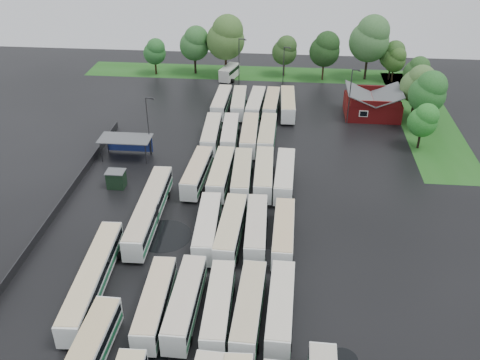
{
  "coord_description": "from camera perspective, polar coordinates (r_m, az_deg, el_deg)",
  "views": [
    {
      "loc": [
        8.12,
        -52.69,
        40.42
      ],
      "look_at": [
        2.0,
        12.0,
        2.5
      ],
      "focal_mm": 40.0,
      "sensor_mm": 36.0,
      "label": 1
    }
  ],
  "objects": [
    {
      "name": "tree_north_4",
      "position": [
        119.53,
        9.1,
        13.65
      ],
      "size": [
        6.55,
        6.55,
        10.84
      ],
      "color": "#3C2B1B",
      "rests_on": "ground"
    },
    {
      "name": "bus_r1c1",
      "position": [
        56.66,
        -5.87,
        -12.85
      ],
      "size": [
        2.7,
        12.09,
        3.36
      ],
      "rotation": [
        0.0,
        0.0,
        -0.01
      ],
      "color": "silver",
      "rests_on": "ground"
    },
    {
      "name": "bus_r3c0",
      "position": [
        78.77,
        -4.59,
        0.82
      ],
      "size": [
        3.12,
        11.99,
        3.31
      ],
      "rotation": [
        0.0,
        0.0,
        -0.05
      ],
      "color": "silver",
      "rests_on": "ground"
    },
    {
      "name": "puddle_3",
      "position": [
        65.03,
        3.49,
        -8.23
      ],
      "size": [
        3.46,
        3.46,
        0.01
      ],
      "primitive_type": "cylinder",
      "color": "black",
      "rests_on": "ground"
    },
    {
      "name": "bus_r4c2",
      "position": [
        89.71,
        1.01,
        4.83
      ],
      "size": [
        2.9,
        12.39,
        3.43
      ],
      "rotation": [
        0.0,
        0.0,
        0.02
      ],
      "color": "silver",
      "rests_on": "ground"
    },
    {
      "name": "bus_r2c3",
      "position": [
        66.53,
        1.73,
        -5.21
      ],
      "size": [
        2.87,
        11.95,
        3.31
      ],
      "rotation": [
        0.0,
        0.0,
        0.03
      ],
      "color": "silver",
      "rests_on": "ground"
    },
    {
      "name": "tree_north_2",
      "position": [
        119.81,
        -1.48,
        15.01
      ],
      "size": [
        8.35,
        8.35,
        13.83
      ],
      "color": "black",
      "rests_on": "ground"
    },
    {
      "name": "tree_north_6",
      "position": [
        123.23,
        16.0,
        12.74
      ],
      "size": [
        5.31,
        5.31,
        8.79
      ],
      "color": "black",
      "rests_on": "ground"
    },
    {
      "name": "bus_r1c3",
      "position": [
        55.75,
        0.97,
        -13.54
      ],
      "size": [
        2.94,
        12.06,
        3.34
      ],
      "rotation": [
        0.0,
        0.0,
        -0.03
      ],
      "color": "silver",
      "rests_on": "ground"
    },
    {
      "name": "lamp_post_back_w",
      "position": [
        113.82,
        -0.04,
        12.72
      ],
      "size": [
        1.62,
        0.32,
        10.51
      ],
      "color": "#2D2D30",
      "rests_on": "ground"
    },
    {
      "name": "bus_r2c4",
      "position": [
        66.1,
        4.66,
        -5.61
      ],
      "size": [
        2.63,
        11.73,
        3.26
      ],
      "rotation": [
        0.0,
        0.0,
        -0.01
      ],
      "color": "silver",
      "rests_on": "ground"
    },
    {
      "name": "tree_east_3",
      "position": [
        114.72,
        18.37,
        10.99
      ],
      "size": [
        5.11,
        5.11,
        8.46
      ],
      "color": "black",
      "rests_on": "ground"
    },
    {
      "name": "bus_r2c1",
      "position": [
        66.82,
        -3.5,
        -5.05
      ],
      "size": [
        3.09,
        12.22,
        3.37
      ],
      "rotation": [
        0.0,
        0.0,
        0.04
      ],
      "color": "silver",
      "rests_on": "ground"
    },
    {
      "name": "west_fence",
      "position": [
        78.66,
        -18.13,
        -1.82
      ],
      "size": [
        0.1,
        50.0,
        1.2
      ],
      "primitive_type": "cube",
      "color": "#2D2D30",
      "rests_on": "ground"
    },
    {
      "name": "tree_east_0",
      "position": [
        92.23,
        19.03,
        6.08
      ],
      "size": [
        4.85,
        4.85,
        8.03
      ],
      "color": "black",
      "rests_on": "ground"
    },
    {
      "name": "bus_r5c2",
      "position": [
        102.22,
        1.68,
        8.09
      ],
      "size": [
        3.15,
        12.21,
        3.37
      ],
      "rotation": [
        0.0,
        0.0,
        -0.05
      ],
      "color": "silver",
      "rests_on": "ground"
    },
    {
      "name": "grass_strip_east",
      "position": [
        106.87,
        19.1,
        6.33
      ],
      "size": [
        10.0,
        50.0,
        0.01
      ],
      "primitive_type": "cube",
      "color": "#1E5718",
      "rests_on": "ground"
    },
    {
      "name": "bus_r5c3",
      "position": [
        102.54,
        3.38,
        8.08
      ],
      "size": [
        2.87,
        11.76,
        3.25
      ],
      "rotation": [
        0.0,
        0.0,
        -0.03
      ],
      "color": "silver",
      "rests_on": "ground"
    },
    {
      "name": "lamp_post_nw",
      "position": [
        86.33,
        -9.72,
        6.13
      ],
      "size": [
        1.52,
        0.3,
        9.88
      ],
      "color": "#2D2D30",
      "rests_on": "ground"
    },
    {
      "name": "bus_r3c2",
      "position": [
        77.7,
        0.2,
        0.52
      ],
      "size": [
        3.0,
        12.25,
        3.39
      ],
      "rotation": [
        0.0,
        0.0,
        0.03
      ],
      "color": "silver",
      "rests_on": "ground"
    },
    {
      "name": "tree_east_1",
      "position": [
        99.58,
        19.48,
        8.86
      ],
      "size": [
        6.49,
        6.49,
        10.74
      ],
      "color": "black",
      "rests_on": "ground"
    },
    {
      "name": "ground",
      "position": [
        66.9,
        -2.69,
        -6.94
      ],
      "size": [
        160.0,
        160.0,
        0.0
      ],
      "primitive_type": "plane",
      "color": "black",
      "rests_on": "ground"
    },
    {
      "name": "tree_east_4",
      "position": [
        122.28,
        16.24,
        12.27
      ],
      "size": [
        4.73,
        4.73,
        7.83
      ],
      "color": "black",
      "rests_on": "ground"
    },
    {
      "name": "bus_r5c4",
      "position": [
        102.51,
        5.11,
        8.06
      ],
      "size": [
        2.98,
        12.36,
        3.42
      ],
      "rotation": [
        0.0,
        0.0,
        0.03
      ],
      "color": "silver",
      "rests_on": "ground"
    },
    {
      "name": "wash_shed",
      "position": [
        87.32,
        -12.04,
        4.18
      ],
      "size": [
        8.2,
        4.2,
        3.58
      ],
      "color": "#2D2D30",
      "rests_on": "ground"
    },
    {
      "name": "tree_east_2",
      "position": [
        104.21,
        18.5,
        9.71
      ],
      "size": [
        6.1,
        6.1,
        10.11
      ],
      "color": "black",
      "rests_on": "ground"
    },
    {
      "name": "tree_north_1",
      "position": [
        122.66,
        -4.82,
        14.36
      ],
      "size": [
        6.59,
        6.59,
        10.91
      ],
      "color": "black",
      "rests_on": "ground"
    },
    {
      "name": "tree_north_5",
      "position": [
        121.12,
        13.75,
        14.48
      ],
      "size": [
        8.59,
        8.59,
        14.22
      ],
      "color": "black",
      "rests_on": "ground"
    },
    {
      "name": "bus_r4c3",
      "position": [
        89.77,
        2.93,
        4.8
      ],
      "size": [
        2.76,
        12.31,
        3.42
      ],
      "rotation": [
        0.0,
        0.0,
        -0.01
      ],
      "color": "silver",
      "rests_on": "ground"
    },
    {
      "name": "minibus",
      "position": [
        120.28,
        -1.15,
        11.43
      ],
      "size": [
        4.06,
        6.99,
        2.87
      ],
      "rotation": [
        0.0,
        0.0,
        -0.27
      ],
      "color": "silver",
      "rests_on": "ground"
    },
    {
      "name": "artic_bus_west_c",
      "position": [
        61.37,
        -15.43,
        -10.05
      ],
      "size": [
        3.31,
        17.7,
        3.27
      ],
      "rotation": [
        0.0,
        0.0,
        0.05
      ],
      "color": "silver",
      "rests_on": "ground"
    },
    {
      "name": "bus_r5c0",
      "position": [
        103.13,
        -1.98,
        8.27
      ],
      "size": [
        2.77,
        11.99,
        3.32
      ],
      "rotation": [
        0.0,
        0.0,
        -0.02
      ],
      "color": "silver",
      "rests_on": "ground"
    },
    {
      "name": "bus_r3c3",
      "position": [
        78.07,
        2.56,
        0.65
      ],
      "size": [
        2.89,
        12.33,
        3.42
      ],
      "rotation": [
        0.0,
        0.0,
        0.02
      ],
      "color": "silver",
      "rests_on": "ground"
    },
    {
      "name": "lamp_post_back_e",
      "position": [
        112.76,
        4.73,
        12.07
      ],
      "size": [
        1.43,
        0.28,
        9.3
      ],
      "color": "#2D2D30",
      "rests_on": "ground"
    },
    {
      "name": "bus_r5c1",
      "position": [
        102.86,
        -0.13,
        8.22
      ],
      "size": [
        2.96,
        11.85,
        3.27
      ],
      "rotation": [
        0.0,
        0.0,
        0.04
      ],
      "color": "silver",
      "rests_on": "ground"
    },
    {
      "name": "tree_north_3",
      "position": [
        121.52,
        4.84,
        13.65
      ],
      "size": [
        5.52,
        5.52,
        9.14
      ],
      "color": "#30210F",
      "rests_on": "ground"
    },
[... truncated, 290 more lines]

